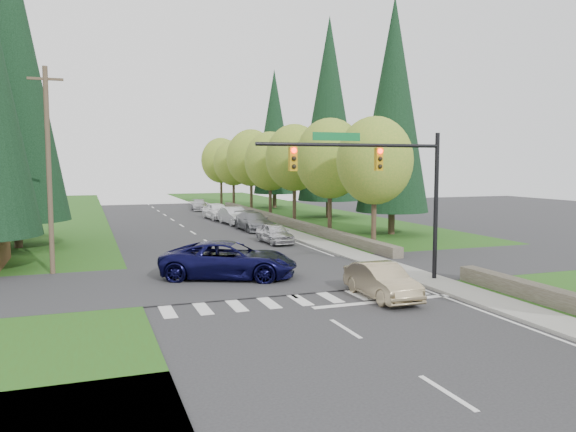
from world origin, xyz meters
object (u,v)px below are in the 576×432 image
suv_navy (229,260)px  parked_car_c (234,216)px  sedan_champagne (382,281)px  parked_car_e (200,205)px  parked_car_b (254,221)px  parked_car_d (217,211)px  parked_car_a (275,233)px

suv_navy → parked_car_c: size_ratio=1.34×
sedan_champagne → parked_car_e: 45.18m
parked_car_c → parked_car_e: (0.04, 16.23, -0.16)m
parked_car_b → parked_car_c: size_ratio=1.09×
suv_navy → parked_car_d: (5.81, 28.28, -0.06)m
parked_car_a → parked_car_e: bearing=86.2°
parked_car_c → parked_car_b: bearing=-91.4°
parked_car_a → parked_car_b: 7.54m
parked_car_a → parked_car_e: parked_car_a is taller
parked_car_d → parked_car_a: bearing=-94.8°
suv_navy → parked_car_d: bearing=12.0°
suv_navy → parked_car_b: suv_navy is taller
parked_car_b → parked_car_a: bearing=-97.2°
suv_navy → parked_car_d: size_ratio=1.32×
sedan_champagne → suv_navy: suv_navy is taller
sedan_champagne → parked_car_c: size_ratio=0.90×
parked_car_a → parked_car_b: bearing=81.6°
parked_car_b → parked_car_e: (-0.29, 21.23, -0.13)m
sedan_champagne → parked_car_a: bearing=87.3°
parked_car_b → parked_car_e: 21.23m
sedan_champagne → parked_car_b: size_ratio=0.82×
sedan_champagne → parked_car_b: (1.69, 23.93, 0.05)m
sedan_champagne → parked_car_d: (0.98, 34.17, 0.12)m
sedan_champagne → parked_car_b: 23.99m
parked_car_b → parked_car_c: bearing=91.9°
sedan_champagne → parked_car_e: sedan_champagne is taller
parked_car_d → parked_car_e: bearing=83.1°
parked_car_a → parked_car_e: 28.74m
parked_car_a → parked_car_c: 12.51m
suv_navy → parked_car_a: size_ratio=1.58×
suv_navy → parked_car_b: 19.18m
parked_car_a → parked_car_b: size_ratio=0.78×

